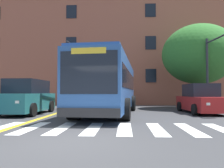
# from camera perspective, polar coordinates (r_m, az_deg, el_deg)

# --- Properties ---
(ground_plane) EXTENTS (120.00, 120.00, 0.00)m
(ground_plane) POSITION_cam_1_polar(r_m,az_deg,el_deg) (6.15, -11.31, -14.58)
(ground_plane) COLOR #38383A
(crosswalk) EXTENTS (15.58, 3.10, 0.01)m
(crosswalk) POSITION_cam_1_polar(r_m,az_deg,el_deg) (8.31, -9.00, -11.31)
(crosswalk) COLOR white
(crosswalk) RESTS_ON ground
(lane_line_yellow_inner) EXTENTS (0.12, 36.00, 0.01)m
(lane_line_yellow_inner) POSITION_cam_1_polar(r_m,az_deg,el_deg) (22.48, -8.20, -5.57)
(lane_line_yellow_inner) COLOR gold
(lane_line_yellow_inner) RESTS_ON ground
(lane_line_yellow_outer) EXTENTS (0.12, 36.00, 0.01)m
(lane_line_yellow_outer) POSITION_cam_1_polar(r_m,az_deg,el_deg) (22.45, -7.80, -5.57)
(lane_line_yellow_outer) COLOR gold
(lane_line_yellow_outer) RESTS_ON ground
(city_bus) EXTENTS (3.71, 10.75, 3.33)m
(city_bus) POSITION_cam_1_polar(r_m,az_deg,el_deg) (13.65, -0.67, -0.31)
(city_bus) COLOR #2D5699
(city_bus) RESTS_ON ground
(car_teal_near_lane) EXTENTS (2.24, 4.85, 2.10)m
(car_teal_near_lane) POSITION_cam_1_polar(r_m,az_deg,el_deg) (14.42, -21.24, -3.33)
(car_teal_near_lane) COLOR #236B70
(car_teal_near_lane) RESTS_ON ground
(car_red_far_lane) EXTENTS (2.26, 4.73, 1.88)m
(car_red_far_lane) POSITION_cam_1_polar(r_m,az_deg,el_deg) (15.18, 22.19, -3.86)
(car_red_far_lane) COLOR #AD1E1E
(car_red_far_lane) RESTS_ON ground
(car_grey_behind_bus) EXTENTS (2.32, 4.82, 1.86)m
(car_grey_behind_bus) POSITION_cam_1_polar(r_m,az_deg,el_deg) (22.38, -0.08, -3.46)
(car_grey_behind_bus) COLOR slate
(car_grey_behind_bus) RESTS_ON ground
(traffic_light_near_corner) EXTENTS (0.62, 3.65, 5.06)m
(traffic_light_near_corner) POSITION_cam_1_polar(r_m,az_deg,el_deg) (15.21, 26.22, 6.16)
(traffic_light_near_corner) COLOR #28282D
(traffic_light_near_corner) RESTS_ON ground
(traffic_light_overhead) EXTENTS (0.48, 4.49, 4.93)m
(traffic_light_overhead) POSITION_cam_1_polar(r_m,az_deg,el_deg) (15.98, -9.17, 5.07)
(traffic_light_overhead) COLOR #28282D
(traffic_light_overhead) RESTS_ON ground
(street_tree_curbside_large) EXTENTS (8.45, 8.44, 6.95)m
(street_tree_curbside_large) POSITION_cam_1_polar(r_m,az_deg,el_deg) (19.66, 21.66, 7.14)
(street_tree_curbside_large) COLOR brown
(street_tree_curbside_large) RESTS_ON ground
(building_facade) EXTENTS (41.63, 9.94, 12.22)m
(building_facade) POSITION_cam_1_polar(r_m,az_deg,el_deg) (28.43, -8.30, 7.50)
(building_facade) COLOR #9E5642
(building_facade) RESTS_ON ground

